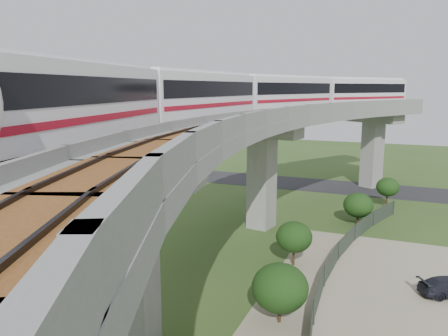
% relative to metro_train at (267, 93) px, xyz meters
% --- Properties ---
extents(ground, '(160.00, 160.00, 0.00)m').
position_rel_metro_train_xyz_m(ground, '(-1.25, -10.34, -12.31)').
color(ground, '#314E1F').
rests_on(ground, ground).
extents(dirt_lot, '(18.00, 26.00, 0.04)m').
position_rel_metro_train_xyz_m(dirt_lot, '(12.75, -12.34, -12.29)').
color(dirt_lot, gray).
rests_on(dirt_lot, ground).
extents(asphalt_road, '(60.00, 8.00, 0.03)m').
position_rel_metro_train_xyz_m(asphalt_road, '(-1.25, 19.66, -12.29)').
color(asphalt_road, '#232326').
rests_on(asphalt_road, ground).
extents(viaduct, '(19.58, 73.98, 11.40)m').
position_rel_metro_train_xyz_m(viaduct, '(2.59, -10.34, -3.26)').
color(viaduct, '#99968E').
rests_on(viaduct, ground).
extents(metro_train, '(16.47, 60.37, 3.64)m').
position_rel_metro_train_xyz_m(metro_train, '(0.00, 0.00, 0.00)').
color(metro_train, white).
rests_on(metro_train, ground).
extents(fence, '(3.87, 38.73, 1.50)m').
position_rel_metro_train_xyz_m(fence, '(8.50, -10.34, -11.56)').
color(fence, '#2D382D').
rests_on(fence, ground).
extents(tree_0, '(2.39, 2.39, 3.29)m').
position_rel_metro_train_xyz_m(tree_0, '(10.22, 11.55, -10.04)').
color(tree_0, '#382314').
rests_on(tree_0, ground).
extents(tree_1, '(2.75, 2.75, 3.07)m').
position_rel_metro_train_xyz_m(tree_1, '(7.90, 4.12, -10.41)').
color(tree_1, '#382314').
rests_on(tree_1, ground).
extents(tree_2, '(2.62, 2.62, 3.30)m').
position_rel_metro_train_xyz_m(tree_2, '(4.54, -7.63, -10.13)').
color(tree_2, '#382314').
rests_on(tree_2, ground).
extents(tree_3, '(3.11, 3.11, 3.39)m').
position_rel_metro_train_xyz_m(tree_3, '(5.66, -15.69, -10.24)').
color(tree_3, '#382314').
rests_on(tree_3, ground).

